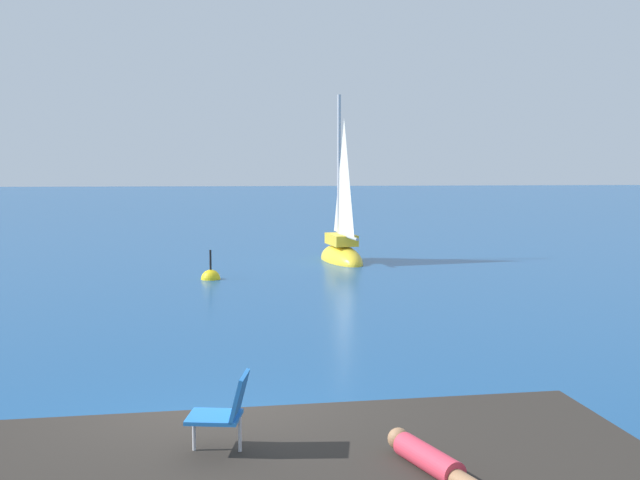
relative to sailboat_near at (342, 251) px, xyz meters
name	(u,v)px	position (x,y,z in m)	size (l,w,h in m)	color
ground_plane	(217,447)	(-3.28, -17.56, -0.33)	(160.00, 160.00, 0.00)	navy
boulder_seaward	(375,451)	(-1.33, -17.84, -0.33)	(1.37, 1.09, 0.75)	#312820
boulder_inland	(449,455)	(-0.46, -18.03, -0.33)	(1.33, 1.07, 0.73)	#2C2C24
sailboat_near	(342,251)	(0.00, 0.00, 0.00)	(1.72, 3.35, 6.09)	yellow
person_sunbather	(436,464)	(-1.11, -20.27, 0.43)	(0.79, 1.68, 0.25)	#DB384C
beach_chair	(225,408)	(-3.08, -19.47, 0.76)	(0.66, 0.56, 0.80)	blue
marker_buoy	(211,279)	(-4.15, -3.71, -0.32)	(0.56, 0.56, 1.13)	yellow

